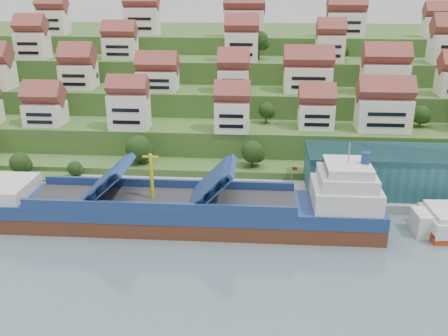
{
  "coord_description": "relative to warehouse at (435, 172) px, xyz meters",
  "views": [
    {
      "loc": [
        10.55,
        -96.29,
        49.43
      ],
      "look_at": [
        2.26,
        14.0,
        8.0
      ],
      "focal_mm": 40.0,
      "sensor_mm": 36.0,
      "label": 1
    }
  ],
  "objects": [
    {
      "name": "ground",
      "position": [
        -52.0,
        -17.0,
        -7.2
      ],
      "size": [
        300.0,
        300.0,
        0.0
      ],
      "primitive_type": "plane",
      "color": "slate",
      "rests_on": "ground"
    },
    {
      "name": "quay",
      "position": [
        -32.0,
        -2.0,
        -6.1
      ],
      "size": [
        180.0,
        14.0,
        2.2
      ],
      "primitive_type": "cube",
      "color": "gray",
      "rests_on": "ground"
    },
    {
      "name": "hillside",
      "position": [
        -52.0,
        86.55,
        3.46
      ],
      "size": [
        260.0,
        128.0,
        31.0
      ],
      "color": "#2D4C1E",
      "rests_on": "ground"
    },
    {
      "name": "hillside_village",
      "position": [
        -49.56,
        43.71,
        17.3
      ],
      "size": [
        157.54,
        63.19,
        29.68
      ],
      "color": "silver",
      "rests_on": "ground"
    },
    {
      "name": "hillside_trees",
      "position": [
        -61.99,
        25.02,
        8.18
      ],
      "size": [
        141.29,
        62.07,
        31.2
      ],
      "color": "#1D3712",
      "rests_on": "ground"
    },
    {
      "name": "warehouse",
      "position": [
        0.0,
        0.0,
        0.0
      ],
      "size": [
        60.0,
        15.0,
        10.0
      ],
      "primitive_type": "cube",
      "color": "#21535A",
      "rests_on": "quay"
    },
    {
      "name": "flagpole",
      "position": [
        -33.89,
        -7.0,
        -0.32
      ],
      "size": [
        1.28,
        0.16,
        8.0
      ],
      "color": "gray",
      "rests_on": "quay"
    },
    {
      "name": "cargo_ship",
      "position": [
        -56.9,
        -17.83,
        -3.58
      ],
      "size": [
        87.14,
        13.89,
        19.43
      ],
      "rotation": [
        0.0,
        0.0,
        0.0
      ],
      "color": "#502918",
      "rests_on": "ground"
    }
  ]
}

